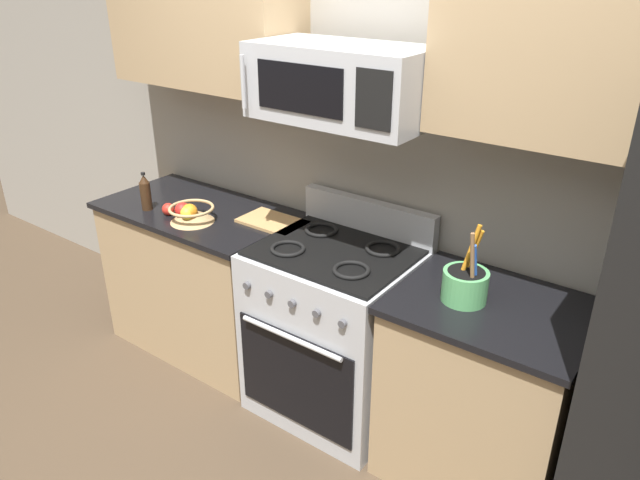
% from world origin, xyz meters
% --- Properties ---
extents(ground_plane, '(16.00, 16.00, 0.00)m').
position_xyz_m(ground_plane, '(0.00, 0.00, 0.00)').
color(ground_plane, '#473828').
extents(wall_back, '(8.00, 0.10, 2.60)m').
position_xyz_m(wall_back, '(0.00, 1.05, 1.30)').
color(wall_back, '#9E998E').
rests_on(wall_back, ground).
extents(counter_left, '(1.14, 0.64, 0.91)m').
position_xyz_m(counter_left, '(-0.96, 0.66, 0.46)').
color(counter_left, tan).
rests_on(counter_left, ground).
extents(range_oven, '(0.76, 0.69, 1.09)m').
position_xyz_m(range_oven, '(-0.00, 0.66, 0.47)').
color(range_oven, '#B2B5BA').
rests_on(range_oven, ground).
extents(counter_right, '(0.80, 0.64, 0.91)m').
position_xyz_m(counter_right, '(0.79, 0.66, 0.46)').
color(counter_right, tan).
rests_on(counter_right, ground).
extents(microwave, '(0.79, 0.44, 0.32)m').
position_xyz_m(microwave, '(-0.00, 0.69, 1.71)').
color(microwave, '#B2B5BA').
extents(upper_cabinets_left, '(1.13, 0.34, 0.80)m').
position_xyz_m(upper_cabinets_left, '(-0.97, 0.83, 1.97)').
color(upper_cabinets_left, tan).
extents(upper_cabinets_right, '(0.79, 0.34, 0.80)m').
position_xyz_m(upper_cabinets_right, '(0.80, 0.83, 1.97)').
color(upper_cabinets_right, tan).
extents(utensil_crock, '(0.19, 0.19, 0.34)m').
position_xyz_m(utensil_crock, '(0.68, 0.62, 0.99)').
color(utensil_crock, '#59AD66').
rests_on(utensil_crock, counter_right).
extents(fruit_basket, '(0.24, 0.24, 0.11)m').
position_xyz_m(fruit_basket, '(-0.84, 0.51, 0.96)').
color(fruit_basket, tan).
rests_on(fruit_basket, counter_left).
extents(apple_loose, '(0.07, 0.07, 0.07)m').
position_xyz_m(apple_loose, '(-1.01, 0.50, 0.94)').
color(apple_loose, red).
rests_on(apple_loose, counter_left).
extents(cutting_board, '(0.35, 0.22, 0.02)m').
position_xyz_m(cutting_board, '(-0.47, 0.76, 0.92)').
color(cutting_board, tan).
rests_on(cutting_board, counter_left).
extents(bottle_soy, '(0.06, 0.06, 0.22)m').
position_xyz_m(bottle_soy, '(-1.17, 0.49, 1.01)').
color(bottle_soy, '#382314').
rests_on(bottle_soy, counter_left).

